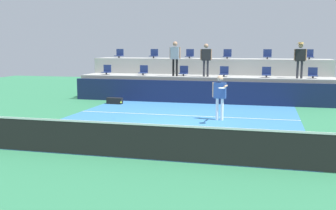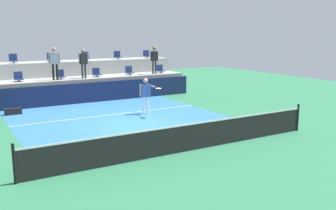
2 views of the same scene
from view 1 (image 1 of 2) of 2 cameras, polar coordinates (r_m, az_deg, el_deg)
name	(u,v)px [view 1 (image 1 of 2)]	position (r m, az deg, el deg)	size (l,w,h in m)	color
ground_plane	(170,127)	(13.79, 0.32, -3.23)	(40.00, 40.00, 0.00)	#2D754C
court_inner_paint	(177,122)	(14.74, 1.24, -2.45)	(9.00, 10.00, 0.01)	teal
court_service_line	(184,116)	(16.09, 2.34, -1.52)	(9.00, 0.06, 0.00)	white
tennis_net	(132,139)	(9.93, -5.16, -4.94)	(10.48, 0.08, 1.07)	black
sponsor_backboard	(199,92)	(19.52, 4.49, 1.84)	(13.00, 0.16, 1.10)	#141E42
seating_tier_lower	(203,88)	(20.78, 5.09, 2.45)	(13.00, 1.80, 1.25)	#9E9E99
seating_tier_upper	(208,77)	(22.52, 5.82, 3.99)	(13.00, 1.80, 2.10)	#9E9E99
stadium_chair_lower_far_left	(107,70)	(22.11, -8.78, 4.93)	(0.44, 0.40, 0.52)	#2D2D33
stadium_chair_lower_left	(143,71)	(21.39, -3.55, 4.89)	(0.44, 0.40, 0.52)	#2D2D33
stadium_chair_lower_mid_left	(184,72)	(20.83, 2.26, 4.81)	(0.44, 0.40, 0.52)	#2D2D33
stadium_chair_lower_mid_right	(224,72)	(20.51, 8.04, 4.67)	(0.44, 0.40, 0.52)	#2D2D33
stadium_chair_lower_right	(266,73)	(20.40, 13.94, 4.48)	(0.44, 0.40, 0.52)	#2D2D33
stadium_chair_lower_far_right	(313,74)	(20.51, 20.07, 4.24)	(0.44, 0.40, 0.52)	#2D2D33
stadium_chair_upper_far_left	(119,54)	(23.72, -6.98, 7.25)	(0.44, 0.40, 0.52)	#2D2D33
stadium_chair_upper_left	(154,54)	(23.05, -2.03, 7.28)	(0.44, 0.40, 0.52)	#2D2D33
stadium_chair_upper_mid_left	(190,55)	(22.57, 3.13, 7.24)	(0.44, 0.40, 0.52)	#2D2D33
stadium_chair_upper_mid_right	(227,55)	(22.26, 8.51, 7.15)	(0.44, 0.40, 0.52)	#2D2D33
stadium_chair_upper_right	(267,55)	(22.16, 14.07, 6.98)	(0.44, 0.40, 0.52)	#2D2D33
stadium_chair_upper_far_right	(309,55)	(22.26, 19.59, 6.75)	(0.44, 0.40, 0.52)	#2D2D33
tennis_player	(220,93)	(15.06, 7.46, 1.71)	(0.61, 1.23, 1.70)	white
spectator_leaning_on_rail	(175,55)	(20.50, 1.03, 7.17)	(0.61, 0.28, 1.77)	black
spectator_in_grey	(206,57)	(20.20, 5.48, 6.88)	(0.58, 0.26, 1.66)	#2D2D33
spectator_with_hat	(300,56)	(20.03, 18.45, 6.65)	(0.59, 0.40, 1.73)	#2D2D33
tennis_ball	(121,102)	(15.27, -6.77, 0.38)	(0.07, 0.07, 0.07)	#CCE033
equipment_bag	(115,101)	(19.49, -7.66, 0.60)	(0.76, 0.28, 0.30)	black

